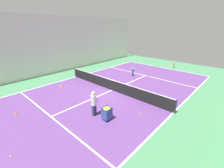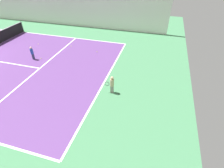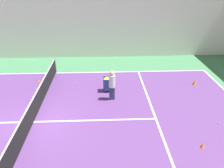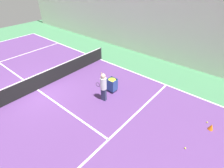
# 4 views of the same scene
# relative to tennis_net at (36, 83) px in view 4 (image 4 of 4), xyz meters

# --- Properties ---
(ground_plane) EXTENTS (33.31, 33.31, 0.00)m
(ground_plane) POSITION_rel_tennis_net_xyz_m (0.00, 0.00, -0.56)
(ground_plane) COLOR #3D754C
(court_playing_area) EXTENTS (11.95, 22.45, 0.00)m
(court_playing_area) POSITION_rel_tennis_net_xyz_m (0.00, 0.00, -0.55)
(court_playing_area) COLOR #563370
(court_playing_area) RESTS_ON ground
(line_sideline_left) EXTENTS (0.10, 22.45, 0.00)m
(line_sideline_left) POSITION_rel_tennis_net_xyz_m (-5.98, 0.00, -0.55)
(line_sideline_left) COLOR white
(line_sideline_left) RESTS_ON ground
(line_service_far) EXTENTS (11.95, 0.10, 0.00)m
(line_service_far) POSITION_rel_tennis_net_xyz_m (0.00, 6.17, -0.55)
(line_service_far) COLOR white
(line_service_far) RESTS_ON ground
(line_centre_service) EXTENTS (0.10, 12.35, 0.00)m
(line_centre_service) POSITION_rel_tennis_net_xyz_m (0.00, 0.00, -0.55)
(line_centre_service) COLOR white
(line_centre_service) RESTS_ON ground
(hall_enclosure_left) EXTENTS (0.15, 29.61, 7.04)m
(hall_enclosure_left) POSITION_rel_tennis_net_xyz_m (-9.48, 0.00, 2.97)
(hall_enclosure_left) COLOR silver
(hall_enclosure_left) RESTS_ON ground
(tennis_net) EXTENTS (12.25, 0.10, 1.08)m
(tennis_net) POSITION_rel_tennis_net_xyz_m (0.00, 0.00, 0.00)
(tennis_net) COLOR #2D2D33
(tennis_net) RESTS_ON ground
(coach_at_net) EXTENTS (0.41, 0.70, 1.82)m
(coach_at_net) POSITION_rel_tennis_net_xyz_m (-2.04, 4.01, 0.49)
(coach_at_net) COLOR #2D3351
(coach_at_net) RESTS_ON ground
(ball_cart) EXTENTS (0.51, 0.55, 0.92)m
(ball_cart) POSITION_rel_tennis_net_xyz_m (-3.06, 3.80, 0.09)
(ball_cart) COLOR #2D478C
(ball_cart) RESTS_ON ground
(training_cone_2) EXTENTS (0.25, 0.25, 0.35)m
(training_cone_2) POSITION_rel_tennis_net_xyz_m (-3.73, 9.59, -0.38)
(training_cone_2) COLOR orange
(training_cone_2) RESTS_ON ground
(training_cone_3) EXTENTS (0.21, 0.21, 0.26)m
(training_cone_3) POSITION_rel_tennis_net_xyz_m (-4.59, -0.93, -0.42)
(training_cone_3) COLOR orange
(training_cone_3) RESTS_ON ground
(tennis_ball_2) EXTENTS (0.07, 0.07, 0.07)m
(tennis_ball_2) POSITION_rel_tennis_net_xyz_m (-1.83, 9.07, -0.52)
(tennis_ball_2) COLOR yellow
(tennis_ball_2) RESTS_ON ground
(tennis_ball_7) EXTENTS (0.07, 0.07, 0.07)m
(tennis_ball_7) POSITION_rel_tennis_net_xyz_m (-4.25, 1.74, -0.52)
(tennis_ball_7) COLOR yellow
(tennis_ball_7) RESTS_ON ground
(tennis_ball_9) EXTENTS (0.07, 0.07, 0.07)m
(tennis_ball_9) POSITION_rel_tennis_net_xyz_m (-4.08, 9.34, -0.52)
(tennis_ball_9) COLOR yellow
(tennis_ball_9) RESTS_ON ground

